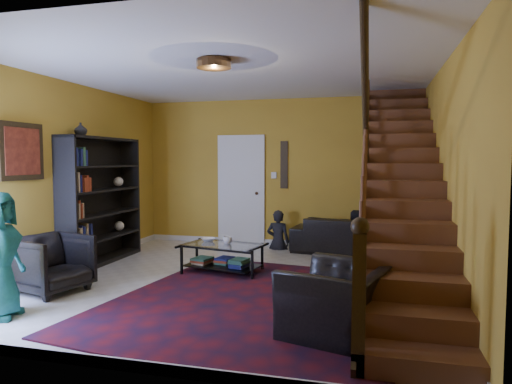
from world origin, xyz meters
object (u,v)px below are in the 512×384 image
bookshelf (102,202)px  coffee_table (223,257)px  armchair_left (52,264)px  sofa (355,236)px  armchair_right (337,300)px

bookshelf → coffee_table: (2.10, -0.20, -0.73)m
coffee_table → armchair_left: bearing=-140.3°
sofa → armchair_left: armchair_left is taller
coffee_table → armchair_right: bearing=-47.6°
armchair_right → coffee_table: armchair_right is taller
armchair_right → coffee_table: size_ratio=0.83×
bookshelf → armchair_left: size_ratio=2.55×
sofa → armchair_right: bearing=96.6°
sofa → armchair_left: size_ratio=2.75×
armchair_left → armchair_right: (3.53, -0.51, -0.03)m
bookshelf → sofa: 4.31m
armchair_left → sofa: bearing=-32.0°
bookshelf → armchair_left: bookshelf is taller
bookshelf → armchair_right: (3.89, -2.16, -0.64)m
sofa → coffee_table: (-1.81, -1.90, -0.08)m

